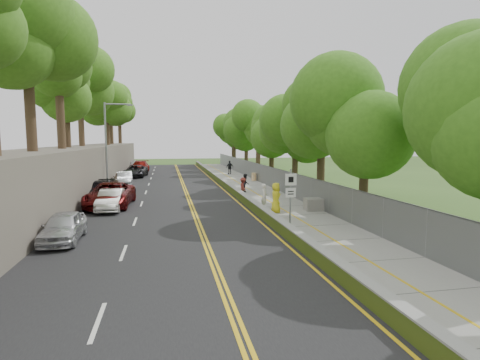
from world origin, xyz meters
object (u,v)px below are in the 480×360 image
at_px(car_2, 110,195).
at_px(person_far, 230,167).
at_px(construction_barrel, 254,177).
at_px(concrete_block, 314,204).
at_px(car_1, 111,200).
at_px(car_0, 63,227).
at_px(painter_0, 276,198).
at_px(streetlight, 109,140).
at_px(signpost, 291,191).

bearing_deg(car_2, person_far, 64.84).
distance_m(construction_barrel, concrete_block, 17.89).
bearing_deg(car_1, car_0, -96.59).
bearing_deg(painter_0, streetlight, 46.52).
bearing_deg(concrete_block, signpost, -126.25).
distance_m(signpost, concrete_block, 5.39).
bearing_deg(person_far, painter_0, 71.11).
xyz_separation_m(signpost, concrete_block, (3.06, 4.17, -1.52)).
bearing_deg(signpost, car_2, 141.31).
height_order(concrete_block, person_far, person_far).
distance_m(signpost, painter_0, 4.15).
xyz_separation_m(car_1, car_2, (-0.24, 1.32, 0.15)).
relative_size(construction_barrel, car_2, 0.15).
height_order(signpost, person_far, signpost).
relative_size(construction_barrel, painter_0, 0.47).
xyz_separation_m(car_1, painter_0, (10.45, -2.90, 0.28)).
distance_m(streetlight, signpost, 20.72).
distance_m(concrete_block, car_2, 13.96).
bearing_deg(concrete_block, car_2, 163.04).
xyz_separation_m(concrete_block, painter_0, (-2.66, -0.15, 0.56)).
height_order(car_0, person_far, person_far).
relative_size(signpost, car_2, 0.52).
distance_m(concrete_block, car_0, 14.98).
xyz_separation_m(concrete_block, car_2, (-13.35, 4.07, 0.43)).
bearing_deg(concrete_block, construction_barrel, 89.38).
xyz_separation_m(streetlight, construction_barrel, (14.76, 5.04, -4.14)).
relative_size(painter_0, person_far, 1.05).
bearing_deg(streetlight, car_1, -81.76).
relative_size(concrete_block, car_2, 0.20).
bearing_deg(car_2, construction_barrel, 49.24).
relative_size(construction_barrel, car_0, 0.23).
relative_size(car_2, person_far, 3.32).
xyz_separation_m(painter_0, person_far, (1.49, 26.36, -0.05)).
xyz_separation_m(signpost, person_far, (1.89, 30.37, -1.01)).
distance_m(signpost, car_1, 12.26).
xyz_separation_m(car_2, painter_0, (10.69, -4.23, 0.13)).
bearing_deg(car_0, streetlight, 90.71).
bearing_deg(person_far, signpost, 70.79).
xyz_separation_m(streetlight, painter_0, (11.91, -13.00, -3.64)).
relative_size(streetlight, painter_0, 4.20).
relative_size(signpost, painter_0, 1.63).
bearing_deg(person_far, construction_barrel, 83.65).
height_order(painter_0, person_far, painter_0).
distance_m(streetlight, painter_0, 18.00).
bearing_deg(car_0, signpost, 2.76).
bearing_deg(person_far, streetlight, 29.25).
height_order(construction_barrel, car_1, car_1).
distance_m(signpost, person_far, 30.45).
distance_m(signpost, car_2, 13.23).
bearing_deg(car_1, construction_barrel, 50.26).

